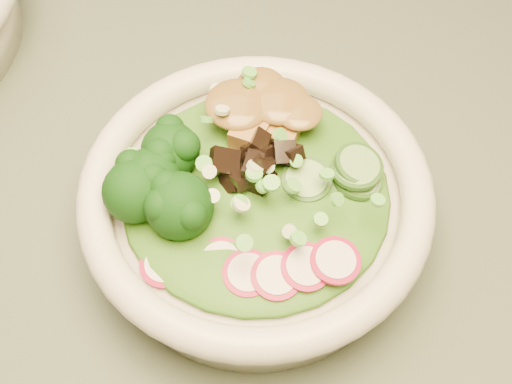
{
  "coord_description": "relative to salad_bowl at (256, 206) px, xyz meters",
  "views": [
    {
      "loc": [
        -0.01,
        -0.17,
        1.22
      ],
      "look_at": [
        -0.04,
        0.09,
        0.8
      ],
      "focal_mm": 50.0,
      "sensor_mm": 36.0,
      "label": 1
    }
  ],
  "objects": [
    {
      "name": "tofu_cubes",
      "position": [
        -0.01,
        0.06,
        0.03
      ],
      "size": [
        0.08,
        0.06,
        0.03
      ],
      "primitive_type": null,
      "rotation": [
        0.0,
        0.0,
        -0.04
      ],
      "color": "#A16935",
      "rests_on": "salad_bowl"
    },
    {
      "name": "broccoli_florets",
      "position": [
        -0.06,
        -0.01,
        0.03
      ],
      "size": [
        0.08,
        0.07,
        0.04
      ],
      "primitive_type": null,
      "rotation": [
        0.0,
        0.0,
        -0.04
      ],
      "color": "black",
      "rests_on": "salad_bowl"
    },
    {
      "name": "scallion_garnish",
      "position": [
        0.0,
        0.0,
        0.04
      ],
      "size": [
        0.18,
        0.18,
        0.02
      ],
      "primitive_type": null,
      "color": "#5FC144",
      "rests_on": "salad_bowl"
    },
    {
      "name": "cucumber_slices",
      "position": [
        0.06,
        0.01,
        0.03
      ],
      "size": [
        0.07,
        0.07,
        0.03
      ],
      "primitive_type": null,
      "rotation": [
        0.0,
        0.0,
        -0.04
      ],
      "color": "#86BD69",
      "rests_on": "salad_bowl"
    },
    {
      "name": "lettuce_bed",
      "position": [
        -0.0,
        0.0,
        0.02
      ],
      "size": [
        0.19,
        0.19,
        0.02
      ],
      "primitive_type": "ellipsoid",
      "color": "#205A12",
      "rests_on": "salad_bowl"
    },
    {
      "name": "radish_slices",
      "position": [
        0.01,
        -0.06,
        0.02
      ],
      "size": [
        0.1,
        0.04,
        0.02
      ],
      "primitive_type": null,
      "rotation": [
        0.0,
        0.0,
        -0.04
      ],
      "color": "maroon",
      "rests_on": "salad_bowl"
    },
    {
      "name": "salad_bowl",
      "position": [
        0.0,
        0.0,
        0.0
      ],
      "size": [
        0.25,
        0.25,
        0.07
      ],
      "rotation": [
        0.0,
        0.0,
        -0.04
      ],
      "color": "white",
      "rests_on": "dining_table"
    },
    {
      "name": "mushroom_heap",
      "position": [
        -0.0,
        0.01,
        0.03
      ],
      "size": [
        0.07,
        0.07,
        0.04
      ],
      "primitive_type": null,
      "rotation": [
        0.0,
        0.0,
        -0.04
      ],
      "color": "black",
      "rests_on": "salad_bowl"
    },
    {
      "name": "peanut_sauce",
      "position": [
        -0.01,
        0.06,
        0.04
      ],
      "size": [
        0.06,
        0.05,
        0.01
      ],
      "primitive_type": "ellipsoid",
      "color": "brown",
      "rests_on": "tofu_cubes"
    }
  ]
}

